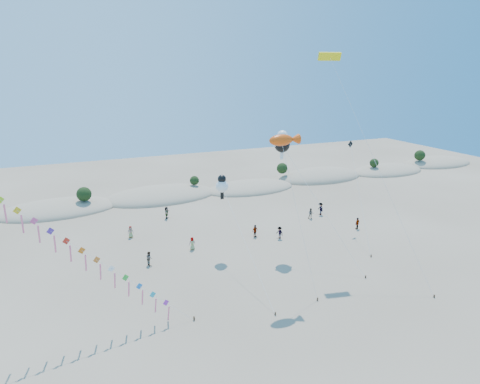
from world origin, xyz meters
name	(u,v)px	position (x,y,z in m)	size (l,w,h in m)	color
ground	(302,378)	(0.00, 0.00, 0.00)	(160.00, 160.00, 0.00)	#7B6955
dune_ridge	(167,196)	(1.06, 45.14, 0.11)	(145.30, 11.49, 5.57)	gray
fish_kite	(284,140)	(5.04, 12.45, 14.31)	(3.02, 5.18, 14.87)	#3F2D1E
cartoon_kite_low	(222,185)	(2.16, 21.22, 8.13)	(1.42, 14.67, 9.30)	#3F2D1E
cartoon_kite_high	(282,143)	(9.10, 20.18, 12.57)	(5.33, 11.62, 14.01)	#3F2D1E
parafoil_kite	(331,60)	(13.13, 17.51, 21.45)	(5.08, 14.26, 22.27)	#3F2D1E
dark_kite	(356,173)	(19.93, 20.35, 7.96)	(4.35, 10.25, 11.63)	#3F2D1E
beachgoers	(247,223)	(7.56, 26.43, 0.83)	(29.35, 15.24, 1.83)	slate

